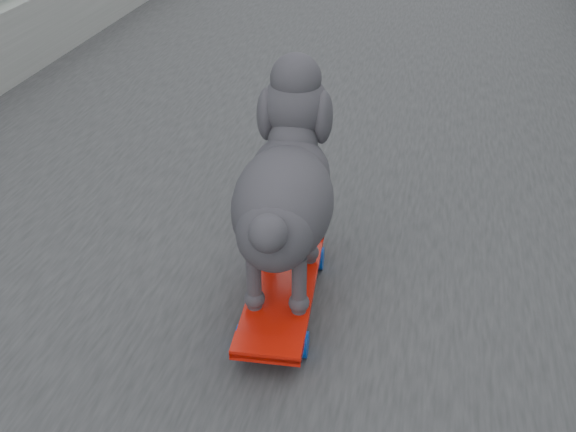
% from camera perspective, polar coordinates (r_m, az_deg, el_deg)
% --- Properties ---
extents(skateboard, '(0.18, 0.51, 0.07)m').
position_cam_1_polar(skateboard, '(1.60, -0.39, -6.11)').
color(skateboard, red).
rests_on(skateboard, footbridge).
extents(poodle, '(0.24, 0.53, 0.44)m').
position_cam_1_polar(poodle, '(1.48, -0.26, 2.35)').
color(poodle, '#29272C').
rests_on(poodle, skateboard).
extents(car_0, '(1.83, 4.55, 1.55)m').
position_cam_1_polar(car_0, '(14.17, -16.49, -0.36)').
color(car_0, '#9A9A9F').
rests_on(car_0, ground).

